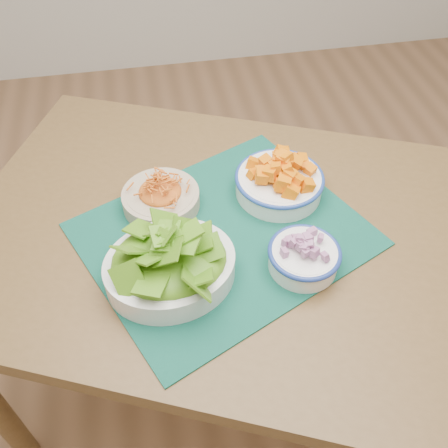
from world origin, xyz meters
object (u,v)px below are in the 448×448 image
placemat (224,234)px  onion_bowl (304,254)px  carrot_bowl (161,195)px  lettuce_bowl (169,259)px  squash_bowl (280,177)px  table (237,259)px

placemat → onion_bowl: onion_bowl is taller
carrot_bowl → lettuce_bowl: (-0.00, -0.21, 0.03)m
squash_bowl → lettuce_bowl: bearing=-143.8°
table → placemat: bearing=-144.1°
table → squash_bowl: (0.12, 0.10, 0.15)m
carrot_bowl → squash_bowl: squash_bowl is taller
squash_bowl → lettuce_bowl: 0.34m
table → carrot_bowl: (-0.15, 0.10, 0.13)m
carrot_bowl → onion_bowl: 0.35m
placemat → squash_bowl: size_ratio=2.56×
carrot_bowl → onion_bowl: (0.26, -0.23, 0.01)m
squash_bowl → lettuce_bowl: (-0.27, -0.20, 0.01)m
lettuce_bowl → onion_bowl: lettuce_bowl is taller
lettuce_bowl → onion_bowl: bearing=-14.0°
squash_bowl → carrot_bowl: bearing=178.5°
table → carrot_bowl: carrot_bowl is taller
squash_bowl → table: bearing=-140.0°
placemat → squash_bowl: bearing=10.9°
table → lettuce_bowl: bearing=-122.9°
table → lettuce_bowl: 0.25m
onion_bowl → carrot_bowl: bearing=139.1°
carrot_bowl → squash_bowl: size_ratio=0.88×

